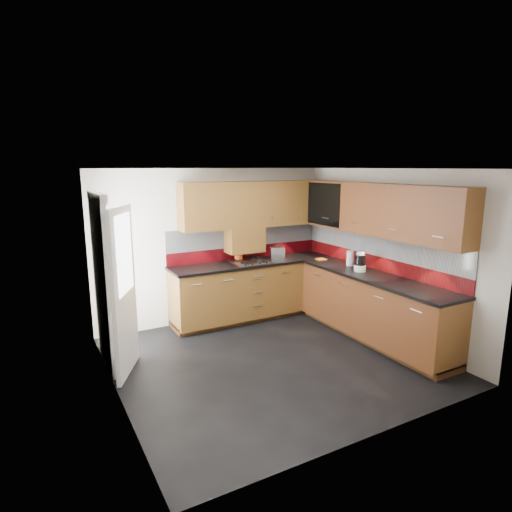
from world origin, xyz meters
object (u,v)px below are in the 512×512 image
toaster (277,252)px  food_processor (360,263)px  gas_hob (249,261)px  utensil_pot (238,255)px

toaster → food_processor: (0.54, -1.41, 0.04)m
gas_hob → utensil_pot: bearing=124.1°
food_processor → gas_hob: bearing=131.6°
gas_hob → toaster: 0.62m
utensil_pot → food_processor: bearing=-49.2°
gas_hob → food_processor: (1.13, -1.28, 0.11)m
toaster → food_processor: bearing=-69.2°
food_processor → utensil_pot: bearing=130.8°
gas_hob → food_processor: 1.71m
utensil_pot → gas_hob: bearing=-55.9°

